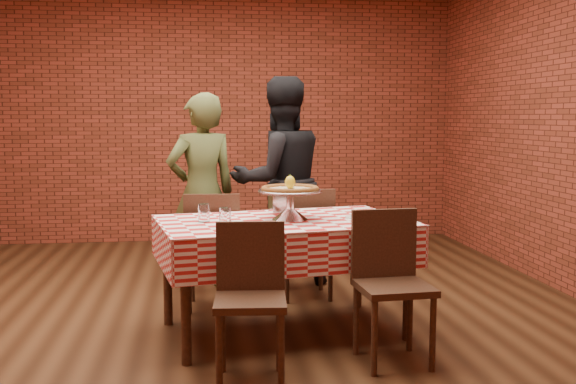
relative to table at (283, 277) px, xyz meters
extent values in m
plane|color=black|center=(-0.36, 0.43, -0.38)|extent=(6.00, 6.00, 0.00)
plane|color=maroon|center=(-0.36, 3.43, 1.08)|extent=(5.50, 0.00, 5.50)
cube|color=#452A1A|center=(0.00, 0.00, 0.00)|extent=(1.72, 1.21, 0.75)
cylinder|color=beige|center=(0.05, 0.02, 0.58)|extent=(0.40, 0.40, 0.03)
ellipsoid|color=yellow|center=(0.05, 0.02, 0.63)|extent=(0.07, 0.07, 0.09)
cylinder|color=white|center=(-0.39, -0.21, 0.44)|extent=(0.09, 0.09, 0.12)
cylinder|color=white|center=(-0.52, -0.01, 0.44)|extent=(0.09, 0.09, 0.12)
cylinder|color=white|center=(0.49, 0.01, 0.39)|extent=(0.17, 0.17, 0.01)
cube|color=white|center=(0.60, -0.06, 0.39)|extent=(0.06, 0.05, 0.00)
cube|color=white|center=(0.66, 0.00, 0.39)|extent=(0.05, 0.04, 0.00)
cube|color=silver|center=(0.00, 0.28, 0.46)|extent=(0.13, 0.11, 0.15)
imported|color=#484F27|center=(-0.53, 1.16, 0.44)|extent=(0.69, 0.57, 1.62)
imported|color=black|center=(0.13, 1.28, 0.51)|extent=(1.00, 0.86, 1.76)
camera|label=1|loc=(-0.54, -4.28, 1.06)|focal=41.50mm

